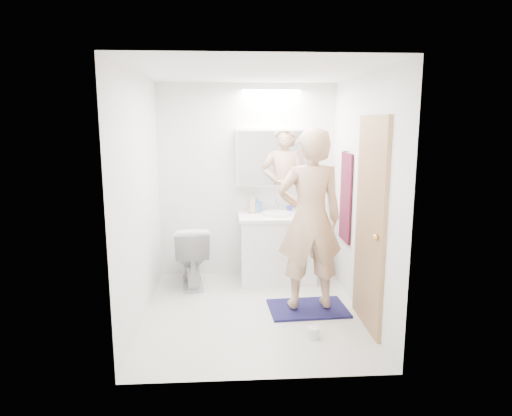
{
  "coord_description": "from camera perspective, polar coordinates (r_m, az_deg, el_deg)",
  "views": [
    {
      "loc": [
        -0.24,
        -4.41,
        1.95
      ],
      "look_at": [
        0.05,
        0.25,
        1.05
      ],
      "focal_mm": 31.91,
      "sensor_mm": 36.0,
      "label": 1
    }
  ],
  "objects": [
    {
      "name": "soap_bottle_b",
      "position": [
        5.66,
        0.19,
        0.37
      ],
      "size": [
        0.12,
        0.12,
        0.19
      ],
      "primitive_type": "imported",
      "rotation": [
        0.0,
        0.0,
        -0.49
      ],
      "color": "#5981BF",
      "rests_on": "countertop"
    },
    {
      "name": "wall_back",
      "position": [
        5.71,
        -1.14,
        3.37
      ],
      "size": [
        2.5,
        0.0,
        2.5
      ],
      "primitive_type": "plane",
      "rotation": [
        1.57,
        0.0,
        0.0
      ],
      "color": "white",
      "rests_on": "floor"
    },
    {
      "name": "towel",
      "position": [
        5.2,
        11.16,
        1.3
      ],
      "size": [
        0.02,
        0.42,
        1.0
      ],
      "primitive_type": "cube",
      "color": "#161035",
      "rests_on": "wall_right"
    },
    {
      "name": "door_knob",
      "position": [
        4.1,
        14.81,
        -3.59
      ],
      "size": [
        0.06,
        0.06,
        0.06
      ],
      "primitive_type": "sphere",
      "color": "gold",
      "rests_on": "door"
    },
    {
      "name": "mirror_panel",
      "position": [
        5.55,
        2.03,
        6.26
      ],
      "size": [
        0.84,
        0.01,
        0.66
      ],
      "primitive_type": "cube",
      "color": "silver",
      "rests_on": "medicine_cabinet"
    },
    {
      "name": "soap_bottle_a",
      "position": [
        5.62,
        -0.49,
        0.55
      ],
      "size": [
        0.09,
        0.09,
        0.24
      ],
      "primitive_type": "imported",
      "rotation": [
        0.0,
        0.0,
        0.03
      ],
      "color": "tan",
      "rests_on": "countertop"
    },
    {
      "name": "toothbrush_cup",
      "position": [
        5.69,
        4.22,
        -0.15
      ],
      "size": [
        0.1,
        0.1,
        0.08
      ],
      "primitive_type": "imported",
      "rotation": [
        0.0,
        0.0,
        0.2
      ],
      "color": "#3C3FB6",
      "rests_on": "countertop"
    },
    {
      "name": "medicine_cabinet",
      "position": [
        5.63,
        1.96,
        6.32
      ],
      "size": [
        0.88,
        0.14,
        0.7
      ],
      "primitive_type": "cube",
      "color": "white",
      "rests_on": "wall_back"
    },
    {
      "name": "countertop",
      "position": [
        5.53,
        2.74,
        -1.11
      ],
      "size": [
        0.95,
        0.58,
        0.04
      ],
      "primitive_type": "cube",
      "color": "white",
      "rests_on": "vanity_cabinet"
    },
    {
      "name": "sink_basin",
      "position": [
        5.55,
        2.71,
        -0.69
      ],
      "size": [
        0.36,
        0.36,
        0.03
      ],
      "primitive_type": "cylinder",
      "color": "silver",
      "rests_on": "countertop"
    },
    {
      "name": "floor",
      "position": [
        4.83,
        -0.42,
        -12.92
      ],
      "size": [
        2.5,
        2.5,
        0.0
      ],
      "primitive_type": "plane",
      "color": "silver",
      "rests_on": "ground"
    },
    {
      "name": "faucet",
      "position": [
        5.72,
        2.51,
        0.33
      ],
      "size": [
        0.02,
        0.02,
        0.16
      ],
      "primitive_type": "cylinder",
      "color": "silver",
      "rests_on": "countertop"
    },
    {
      "name": "vanity_cabinet",
      "position": [
        5.63,
        2.7,
        -5.19
      ],
      "size": [
        0.9,
        0.55,
        0.78
      ],
      "primitive_type": "cube",
      "color": "white",
      "rests_on": "floor"
    },
    {
      "name": "person",
      "position": [
        4.62,
        6.76,
        -1.45
      ],
      "size": [
        0.69,
        0.48,
        1.84
      ],
      "primitive_type": "imported",
      "rotation": [
        0.0,
        0.0,
        3.2
      ],
      "color": "tan",
      "rests_on": "bath_rug"
    },
    {
      "name": "towel_hook",
      "position": [
        5.14,
        11.24,
        7.02
      ],
      "size": [
        0.07,
        0.02,
        0.02
      ],
      "primitive_type": "cylinder",
      "rotation": [
        0.0,
        1.57,
        0.0
      ],
      "color": "silver",
      "rests_on": "wall_right"
    },
    {
      "name": "wall_right",
      "position": [
        4.67,
        13.17,
        1.38
      ],
      "size": [
        0.0,
        2.5,
        2.5
      ],
      "primitive_type": "plane",
      "rotation": [
        1.57,
        0.0,
        -1.57
      ],
      "color": "white",
      "rests_on": "floor"
    },
    {
      "name": "ceiling",
      "position": [
        4.44,
        -0.46,
        16.73
      ],
      "size": [
        2.5,
        2.5,
        0.0
      ],
      "primitive_type": "plane",
      "rotation": [
        3.14,
        0.0,
        0.0
      ],
      "color": "white",
      "rests_on": "floor"
    },
    {
      "name": "wall_front",
      "position": [
        3.26,
        0.79,
        -2.4
      ],
      "size": [
        2.5,
        0.0,
        2.5
      ],
      "primitive_type": "plane",
      "rotation": [
        -1.57,
        0.0,
        0.0
      ],
      "color": "white",
      "rests_on": "floor"
    },
    {
      "name": "wall_left",
      "position": [
        4.55,
        -14.4,
        1.09
      ],
      "size": [
        0.0,
        2.5,
        2.5
      ],
      "primitive_type": "plane",
      "rotation": [
        1.57,
        0.0,
        1.57
      ],
      "color": "white",
      "rests_on": "floor"
    },
    {
      "name": "toilet",
      "position": [
        5.51,
        -8.13,
        -5.87
      ],
      "size": [
        0.5,
        0.77,
        0.74
      ],
      "primitive_type": "imported",
      "rotation": [
        0.0,
        0.0,
        3.27
      ],
      "color": "silver",
      "rests_on": "floor"
    },
    {
      "name": "bath_rug",
      "position": [
        4.91,
        6.5,
        -12.4
      ],
      "size": [
        0.83,
        0.6,
        0.02
      ],
      "primitive_type": "cube",
      "rotation": [
        0.0,
        0.0,
        0.06
      ],
      "color": "#161745",
      "rests_on": "floor"
    },
    {
      "name": "toilet_paper_roll",
      "position": [
        4.32,
        7.18,
        -15.27
      ],
      "size": [
        0.11,
        0.11,
        0.1
      ],
      "primitive_type": "cylinder",
      "color": "silver",
      "rests_on": "floor"
    },
    {
      "name": "door",
      "position": [
        4.37,
        14.11,
        -1.97
      ],
      "size": [
        0.04,
        0.8,
        2.0
      ],
      "primitive_type": "cube",
      "color": "tan",
      "rests_on": "wall_right"
    }
  ]
}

